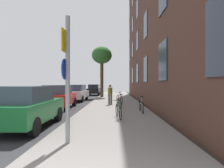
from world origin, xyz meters
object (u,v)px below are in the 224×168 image
Objects in this scene: bicycle_1 at (141,106)px; car_1 at (59,97)px; bicycle_3 at (120,99)px; car_2 at (76,93)px; sign_post at (67,72)px; tree_near at (102,56)px; bicycle_0 at (118,111)px; car_0 at (26,106)px; bicycle_2 at (121,102)px; car_3 at (94,90)px; pedestrian_0 at (110,93)px; traffic_light at (102,79)px.

car_1 is at bearing 156.21° from bicycle_1.
bicycle_3 is 0.39× the size of car_2.
tree_near is at bearing 90.96° from sign_post.
bicycle_3 is at bearing 105.29° from bicycle_1.
tree_near is 3.64× the size of bicycle_1.
car_1 reaches higher than bicycle_0.
tree_near is at bearing 63.09° from car_2.
car_0 is (-3.59, -1.45, 0.37)m from bicycle_0.
car_2 is at bearing 112.65° from bicycle_0.
bicycle_2 is (2.00, -10.57, -4.62)m from tree_near.
tree_near is 15.04m from bicycle_0.
tree_near is 1.56× the size of car_1.
pedestrian_0 is at bearing -78.48° from car_3.
sign_post is at bearing -112.13° from bicycle_0.
sign_post is 0.55× the size of tree_near.
bicycle_2 reaches higher than bicycle_0.
car_1 is at bearing -99.43° from traffic_light.
traffic_light is at bearing 93.77° from tree_near.
sign_post is at bearing -89.04° from tree_near.
bicycle_1 is at bearing -55.92° from car_2.
sign_post is 1.97× the size of bicycle_3.
sign_post is 6.25m from bicycle_1.
bicycle_3 is (1.96, -8.36, -4.60)m from tree_near.
pedestrian_0 is at bearing -82.80° from traffic_light.
pedestrian_0 is 3.85m from car_1.
car_2 is at bearing -106.43° from traffic_light.
sign_post is at bearing -79.00° from car_2.
car_2 reaches higher than bicycle_2.
bicycle_3 is (2.14, -11.01, -1.94)m from traffic_light.
bicycle_1 is at bearing -76.11° from tree_near.
bicycle_0 is 0.40× the size of car_1.
bicycle_3 is at bearing -79.02° from traffic_light.
car_3 reaches higher than bicycle_0.
traffic_light is 3.06m from car_3.
bicycle_2 is 1.13× the size of pedestrian_0.
traffic_light reaches higher than car_0.
traffic_light is at bearing 96.56° from bicycle_0.
tree_near reaches higher than sign_post.
traffic_light is at bearing 91.33° from sign_post.
car_3 reaches higher than bicycle_2.
sign_post is 8.25m from car_1.
car_2 and car_3 have the same top height.
car_2 is (-2.11, -7.16, -1.61)m from traffic_light.
bicycle_3 is at bearing 62.52° from car_0.
tree_near is at bearing 103.89° from bicycle_1.
car_3 is (0.34, 20.55, -0.00)m from car_0.
car_2 is at bearing 137.76° from bicycle_3.
bicycle_0 is 5.74m from pedestrian_0.
bicycle_3 reaches higher than bicycle_2.
pedestrian_0 is at bearing -81.73° from tree_near.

